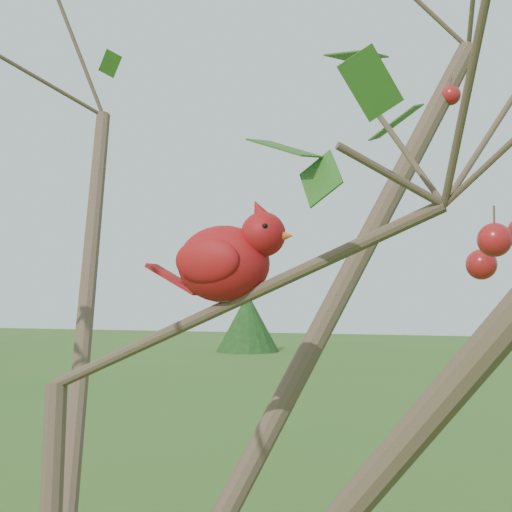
% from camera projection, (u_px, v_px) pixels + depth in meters
% --- Properties ---
extents(crabapple_tree, '(2.35, 2.05, 2.95)m').
position_uv_depth(crabapple_tree, '(50.00, 272.00, 0.99)').
color(crabapple_tree, '#463526').
rests_on(crabapple_tree, ground).
extents(cardinal, '(0.23, 0.12, 0.16)m').
position_uv_depth(cardinal, '(228.00, 260.00, 1.00)').
color(cardinal, '#9F0D17').
rests_on(cardinal, ground).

